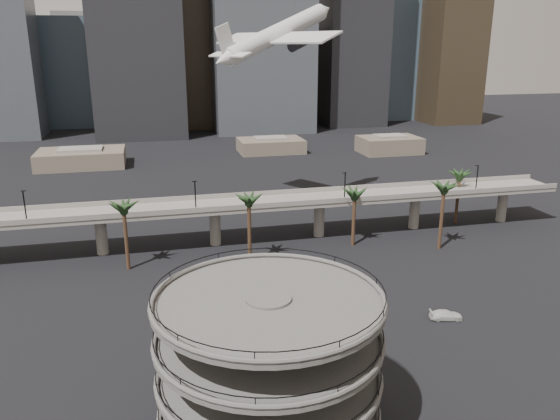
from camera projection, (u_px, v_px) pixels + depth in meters
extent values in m
plane|color=black|center=(372.00, 399.00, 62.57)|extent=(700.00, 700.00, 0.00)
cylinder|color=#53504D|center=(269.00, 374.00, 53.58)|extent=(4.40, 4.40, 16.50)
cylinder|color=#53504D|center=(269.00, 410.00, 54.81)|extent=(22.00, 22.00, 0.45)
torus|color=#53504D|center=(269.00, 406.00, 54.67)|extent=(22.20, 22.20, 0.50)
torus|color=black|center=(269.00, 399.00, 54.44)|extent=(21.80, 21.80, 0.10)
cylinder|color=#53504D|center=(269.00, 376.00, 53.65)|extent=(22.00, 22.00, 0.45)
torus|color=#53504D|center=(269.00, 372.00, 53.51)|extent=(22.20, 22.20, 0.50)
torus|color=black|center=(269.00, 364.00, 53.28)|extent=(21.80, 21.80, 0.10)
cylinder|color=#53504D|center=(269.00, 340.00, 52.49)|extent=(22.00, 22.00, 0.45)
torus|color=#53504D|center=(269.00, 335.00, 52.35)|extent=(22.20, 22.20, 0.50)
torus|color=black|center=(269.00, 328.00, 52.12)|extent=(21.80, 21.80, 0.10)
cylinder|color=#53504D|center=(268.00, 302.00, 51.32)|extent=(22.00, 22.00, 0.45)
torus|color=#53504D|center=(268.00, 297.00, 51.19)|extent=(22.20, 22.20, 0.50)
torus|color=black|center=(268.00, 290.00, 50.95)|extent=(21.80, 21.80, 0.10)
cube|color=slate|center=(268.00, 203.00, 111.38)|extent=(130.00, 9.00, 0.90)
cube|color=slate|center=(273.00, 205.00, 106.94)|extent=(130.00, 0.30, 1.00)
cube|color=slate|center=(264.00, 193.00, 115.31)|extent=(130.00, 0.30, 1.00)
cylinder|color=slate|center=(101.00, 235.00, 105.12)|extent=(2.20, 2.20, 8.00)
cylinder|color=slate|center=(215.00, 227.00, 110.11)|extent=(2.20, 2.20, 8.00)
cylinder|color=slate|center=(319.00, 219.00, 115.09)|extent=(2.20, 2.20, 8.00)
cylinder|color=slate|center=(414.00, 212.00, 120.08)|extent=(2.20, 2.20, 8.00)
cylinder|color=slate|center=(502.00, 205.00, 125.06)|extent=(2.20, 2.20, 8.00)
cylinder|color=black|center=(25.00, 207.00, 96.45)|extent=(0.24, 0.24, 6.00)
cylinder|color=black|center=(195.00, 196.00, 103.25)|extent=(0.24, 0.24, 6.00)
cylinder|color=black|center=(345.00, 187.00, 110.05)|extent=(0.24, 0.24, 6.00)
cylinder|color=black|center=(477.00, 179.00, 116.84)|extent=(0.24, 0.24, 6.00)
cylinder|color=#482F1F|center=(249.00, 231.00, 100.35)|extent=(0.70, 0.70, 12.15)
ellipsoid|color=#1B3417|center=(249.00, 198.00, 98.48)|extent=(4.40, 4.40, 2.00)
cylinder|color=#482F1F|center=(354.00, 220.00, 109.25)|extent=(0.70, 0.70, 10.80)
ellipsoid|color=#1B3417|center=(355.00, 192.00, 107.57)|extent=(4.40, 4.40, 2.00)
cylinder|color=#482F1F|center=(441.00, 219.00, 107.04)|extent=(0.70, 0.70, 12.60)
ellipsoid|color=#1B3417|center=(444.00, 186.00, 105.10)|extent=(4.40, 4.40, 2.00)
cylinder|color=#482F1F|center=(457.00, 199.00, 122.97)|extent=(0.70, 0.70, 11.25)
ellipsoid|color=#1B3417|center=(460.00, 173.00, 121.22)|extent=(4.40, 4.40, 2.00)
cylinder|color=#482F1F|center=(126.00, 239.00, 97.29)|extent=(0.70, 0.70, 11.70)
ellipsoid|color=#1B3417|center=(123.00, 205.00, 95.48)|extent=(4.40, 4.40, 2.00)
cube|color=#67594C|center=(81.00, 158.00, 181.74)|extent=(28.00, 18.00, 5.50)
cube|color=slate|center=(80.00, 149.00, 180.83)|extent=(14.00, 9.00, 0.80)
cube|color=#67594C|center=(271.00, 146.00, 206.29)|extent=(24.00, 16.00, 5.00)
cube|color=slate|center=(271.00, 138.00, 205.45)|extent=(12.00, 8.00, 0.80)
cube|color=#67594C|center=(389.00, 145.00, 204.73)|extent=(22.00, 15.00, 6.00)
cube|color=slate|center=(390.00, 136.00, 203.75)|extent=(11.00, 7.50, 0.80)
cube|color=#41464C|center=(0.00, 37.00, 227.46)|extent=(26.00, 24.00, 84.31)
cube|color=#3B4D5C|center=(77.00, 72.00, 270.37)|extent=(30.00, 30.00, 51.89)
cube|color=slate|center=(71.00, 14.00, 262.50)|extent=(16.50, 16.50, 2.40)
cube|color=#31271B|center=(200.00, 24.00, 258.79)|extent=(28.00, 26.00, 97.29)
cube|color=gray|center=(293.00, 77.00, 291.59)|extent=(24.00, 24.00, 45.40)
cube|color=slate|center=(294.00, 30.00, 284.65)|extent=(13.20, 13.20, 2.40)
cube|color=black|center=(353.00, 18.00, 265.24)|extent=(30.00, 28.00, 102.69)
cube|color=#3B4D5C|center=(386.00, 47.00, 293.88)|extent=(34.00, 30.00, 75.67)
cube|color=#31271B|center=(451.00, 61.00, 278.18)|extent=(26.00, 26.00, 62.70)
cube|color=gray|center=(220.00, 80.00, 302.43)|extent=(22.00, 22.00, 41.08)
cube|color=slate|center=(218.00, 39.00, 296.12)|extent=(12.10, 12.10, 2.40)
cylinder|color=silver|center=(277.00, 33.00, 119.40)|extent=(27.39, 19.05, 13.48)
cone|color=silver|center=(325.00, 10.00, 128.64)|extent=(6.15, 5.85, 4.90)
cone|color=silver|center=(223.00, 60.00, 110.17)|extent=(5.81, 5.41, 4.49)
cube|color=silver|center=(275.00, 38.00, 119.13)|extent=(22.83, 31.06, 2.63)
cube|color=silver|center=(230.00, 55.00, 111.14)|extent=(7.85, 10.50, 1.10)
cube|color=silver|center=(225.00, 40.00, 109.65)|extent=(4.61, 3.06, 6.73)
cylinder|color=#232327|center=(260.00, 44.00, 124.15)|extent=(5.37, 4.47, 3.51)
cylinder|color=#232327|center=(298.00, 44.00, 116.20)|extent=(5.37, 4.47, 3.51)
imported|color=maroon|center=(311.00, 320.00, 79.19)|extent=(4.36, 2.66, 1.39)
imported|color=black|center=(341.00, 307.00, 82.95)|extent=(4.79, 2.18, 1.52)
imported|color=white|center=(446.00, 315.00, 80.64)|extent=(5.11, 2.96, 1.39)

